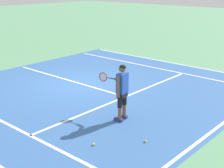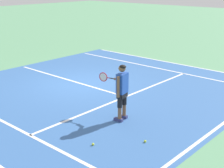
{
  "view_description": "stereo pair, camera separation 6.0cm",
  "coord_description": "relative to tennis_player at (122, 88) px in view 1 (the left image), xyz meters",
  "views": [
    {
      "loc": [
        -8.66,
        -9.29,
        4.03
      ],
      "look_at": [
        -1.65,
        -3.13,
        1.05
      ],
      "focal_mm": 52.29,
      "sensor_mm": 36.0,
      "label": 1
    },
    {
      "loc": [
        -8.62,
        -9.34,
        4.03
      ],
      "look_at": [
        -1.65,
        -3.13,
        1.05
      ],
      "focal_mm": 52.29,
      "sensor_mm": 36.0,
      "label": 2
    }
  ],
  "objects": [
    {
      "name": "line_baseline",
      "position": [
        1.65,
        -2.44,
        -0.99
      ],
      "size": [
        10.98,
        0.1,
        0.01
      ],
      "primitive_type": "cube",
      "color": "white",
      "rests_on": "ground"
    },
    {
      "name": "court_inner_surface",
      "position": [
        1.65,
        2.56,
        -0.99
      ],
      "size": [
        10.98,
        10.41,
        0.0
      ],
      "primitive_type": "cube",
      "color": "#3866A8",
      "rests_on": "ground"
    },
    {
      "name": "ground_plane",
      "position": [
        1.65,
        3.5,
        -0.99
      ],
      "size": [
        80.0,
        80.0,
        0.0
      ],
      "primitive_type": "plane",
      "color": "#609E70"
    },
    {
      "name": "line_singles_right",
      "position": [
        5.76,
        2.56,
        -0.99
      ],
      "size": [
        0.1,
        10.01,
        0.01
      ],
      "primitive_type": "cube",
      "color": "white",
      "rests_on": "ground"
    },
    {
      "name": "line_service",
      "position": [
        1.65,
        1.17,
        -0.99
      ],
      "size": [
        8.23,
        0.1,
        0.01
      ],
      "primitive_type": "cube",
      "color": "white",
      "rests_on": "ground"
    },
    {
      "name": "tennis_ball_by_baseline",
      "position": [
        -0.71,
        -1.41,
        -0.96
      ],
      "size": [
        0.07,
        0.07,
        0.07
      ],
      "primitive_type": "sphere",
      "color": "#CCE02D",
      "rests_on": "ground"
    },
    {
      "name": "line_doubles_right",
      "position": [
        7.14,
        2.56,
        -0.99
      ],
      "size": [
        0.1,
        10.01,
        0.01
      ],
      "primitive_type": "cube",
      "color": "white",
      "rests_on": "ground"
    },
    {
      "name": "tennis_player",
      "position": [
        0.0,
        0.0,
        0.0
      ],
      "size": [
        0.59,
        1.19,
        1.71
      ],
      "color": "navy",
      "rests_on": "ground"
    },
    {
      "name": "tennis_ball_near_feet",
      "position": [
        -1.73,
        -0.51,
        -0.96
      ],
      "size": [
        0.07,
        0.07,
        0.07
      ],
      "primitive_type": "sphere",
      "color": "#CCE02D",
      "rests_on": "ground"
    },
    {
      "name": "line_singles_left",
      "position": [
        -2.47,
        2.56,
        -0.99
      ],
      "size": [
        0.1,
        10.01,
        0.01
      ],
      "primitive_type": "cube",
      "color": "white",
      "rests_on": "ground"
    },
    {
      "name": "line_centre_service",
      "position": [
        1.65,
        4.37,
        -0.99
      ],
      "size": [
        0.1,
        6.4,
        0.01
      ],
      "primitive_type": "cube",
      "color": "white",
      "rests_on": "ground"
    }
  ]
}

